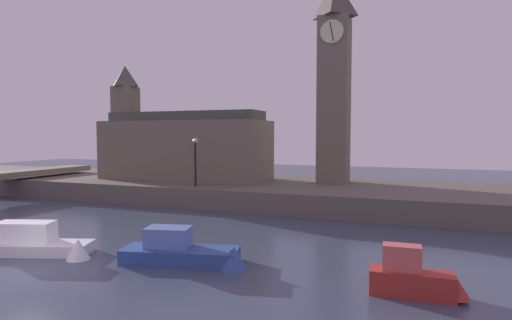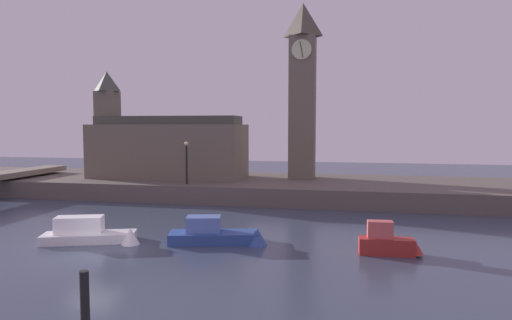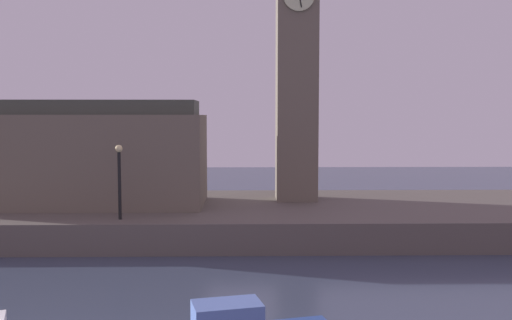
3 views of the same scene
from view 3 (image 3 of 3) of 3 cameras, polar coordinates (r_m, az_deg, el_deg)
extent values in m
cube|color=#5B544C|center=(32.83, -10.31, -5.70)|extent=(70.00, 12.00, 1.50)
cube|color=#6B6051|center=(33.86, 4.08, 7.10)|extent=(2.36, 2.36, 13.13)
cube|color=#6B6051|center=(33.35, -17.80, -0.01)|extent=(14.51, 5.56, 5.05)
cube|color=#42473D|center=(33.27, -17.92, 5.02)|extent=(13.78, 3.34, 0.80)
cylinder|color=black|center=(28.14, -13.52, -2.55)|extent=(0.16, 0.16, 3.25)
sphere|color=#F2E099|center=(27.99, -13.59, 1.12)|extent=(0.36, 0.36, 0.36)
cube|color=#5B7AC1|center=(15.98, -2.91, -15.53)|extent=(2.05, 1.50, 0.84)
camera|label=1|loc=(9.24, 87.27, -6.91)|focal=29.11mm
camera|label=2|loc=(10.64, 136.46, -3.73)|focal=31.03mm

